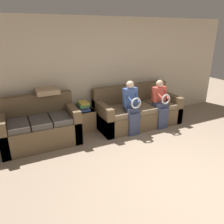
% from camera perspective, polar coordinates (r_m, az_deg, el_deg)
% --- Properties ---
extents(ground_plane, '(14.00, 14.00, 0.00)m').
position_cam_1_polar(ground_plane, '(3.74, 20.63, -17.92)').
color(ground_plane, gray).
extents(wall_back, '(7.04, 0.06, 2.55)m').
position_cam_1_polar(wall_back, '(5.49, -0.57, 10.42)').
color(wall_back, beige).
rests_on(wall_back, ground_plane).
extents(couch_main, '(2.08, 0.95, 0.95)m').
position_cam_1_polar(couch_main, '(5.53, 6.47, 0.18)').
color(couch_main, brown).
rests_on(couch_main, ground_plane).
extents(couch_side, '(1.54, 0.86, 0.99)m').
position_cam_1_polar(couch_side, '(4.78, -18.31, -3.78)').
color(couch_side, brown).
rests_on(couch_side, ground_plane).
extents(child_left_seated, '(0.32, 0.38, 1.21)m').
position_cam_1_polar(child_left_seated, '(4.89, 5.13, 1.60)').
color(child_left_seated, '#384260').
rests_on(child_left_seated, ground_plane).
extents(child_right_seated, '(0.34, 0.37, 1.15)m').
position_cam_1_polar(child_right_seated, '(5.34, 12.60, 2.46)').
color(child_right_seated, '#384260').
rests_on(child_right_seated, ground_plane).
extents(side_shelf, '(0.48, 0.46, 0.49)m').
position_cam_1_polar(side_shelf, '(5.24, -7.34, -1.93)').
color(side_shelf, '#9E7A51').
rests_on(side_shelf, ground_plane).
extents(book_stack, '(0.25, 0.33, 0.20)m').
position_cam_1_polar(book_stack, '(5.11, -7.52, 1.52)').
color(book_stack, '#33569E').
rests_on(book_stack, side_shelf).
extents(throw_pillow, '(0.47, 0.47, 0.10)m').
position_cam_1_polar(throw_pillow, '(4.87, -16.60, 5.33)').
color(throw_pillow, tan).
rests_on(throw_pillow, couch_side).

